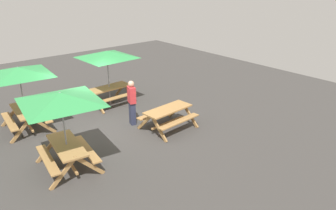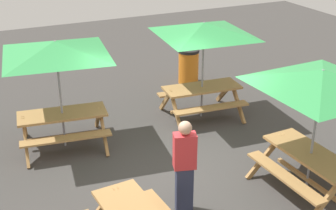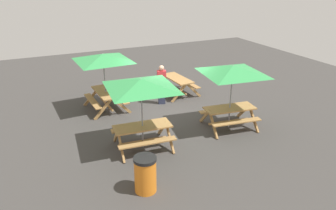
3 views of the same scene
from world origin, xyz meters
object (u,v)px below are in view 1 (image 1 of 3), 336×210
(picnic_table_0, at_px, (61,104))
(picnic_table_1, at_px, (19,76))
(person_standing, at_px, (132,102))
(picnic_table_2, at_px, (168,114))
(picnic_table_3, at_px, (107,58))

(picnic_table_0, bearing_deg, picnic_table_1, -171.32)
(picnic_table_0, height_order, person_standing, picnic_table_0)
(picnic_table_1, bearing_deg, picnic_table_0, 6.06)
(picnic_table_2, distance_m, person_standing, 1.39)
(picnic_table_0, bearing_deg, picnic_table_3, 143.43)
(picnic_table_0, xyz_separation_m, picnic_table_1, (-3.32, -0.06, 0.00))
(picnic_table_0, distance_m, person_standing, 3.50)
(picnic_table_2, height_order, picnic_table_3, picnic_table_3)
(picnic_table_2, height_order, person_standing, person_standing)
(picnic_table_2, xyz_separation_m, person_standing, (-1.11, -0.77, 0.32))
(picnic_table_3, xyz_separation_m, person_standing, (2.28, -0.39, -1.10))
(person_standing, bearing_deg, picnic_table_3, -173.47)
(picnic_table_0, bearing_deg, picnic_table_2, 100.09)
(picnic_table_2, bearing_deg, picnic_table_3, 92.13)
(picnic_table_2, bearing_deg, person_standing, 120.34)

